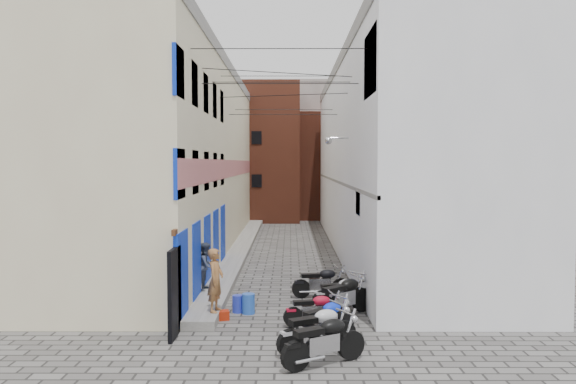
{
  "coord_description": "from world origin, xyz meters",
  "views": [
    {
      "loc": [
        0.31,
        -14.0,
        4.3
      ],
      "look_at": [
        0.23,
        10.38,
        3.0
      ],
      "focal_mm": 35.0,
      "sensor_mm": 36.0,
      "label": 1
    }
  ],
  "objects_px": {
    "motorcycle_g": "(321,280)",
    "motorcycle_f": "(341,290)",
    "water_jug_far": "(238,304)",
    "red_crate": "(222,315)",
    "motorcycle_b": "(318,327)",
    "motorcycle_c": "(326,318)",
    "motorcycle_d": "(315,308)",
    "person_a": "(216,280)",
    "motorcycle_e": "(344,294)",
    "person_b": "(206,266)",
    "motorcycle_a": "(324,338)",
    "water_jug_near": "(248,304)"
  },
  "relations": [
    {
      "from": "motorcycle_g",
      "to": "motorcycle_f",
      "type": "bearing_deg",
      "value": 14.12
    },
    {
      "from": "water_jug_far",
      "to": "red_crate",
      "type": "xyz_separation_m",
      "value": [
        -0.37,
        -0.75,
        -0.12
      ]
    },
    {
      "from": "water_jug_far",
      "to": "red_crate",
      "type": "relative_size",
      "value": 1.25
    },
    {
      "from": "motorcycle_b",
      "to": "motorcycle_c",
      "type": "xyz_separation_m",
      "value": [
        0.24,
        0.92,
        -0.05
      ]
    },
    {
      "from": "motorcycle_d",
      "to": "water_jug_far",
      "type": "xyz_separation_m",
      "value": [
        -2.14,
        1.33,
        -0.24
      ]
    },
    {
      "from": "water_jug_far",
      "to": "person_a",
      "type": "bearing_deg",
      "value": -122.15
    },
    {
      "from": "motorcycle_d",
      "to": "motorcycle_b",
      "type": "bearing_deg",
      "value": -12.34
    },
    {
      "from": "motorcycle_d",
      "to": "motorcycle_e",
      "type": "bearing_deg",
      "value": 125.81
    },
    {
      "from": "water_jug_far",
      "to": "red_crate",
      "type": "distance_m",
      "value": 0.85
    },
    {
      "from": "person_a",
      "to": "water_jug_far",
      "type": "bearing_deg",
      "value": -20.08
    },
    {
      "from": "motorcycle_c",
      "to": "motorcycle_f",
      "type": "relative_size",
      "value": 1.06
    },
    {
      "from": "motorcycle_f",
      "to": "person_a",
      "type": "distance_m",
      "value": 3.82
    },
    {
      "from": "person_b",
      "to": "motorcycle_e",
      "type": "bearing_deg",
      "value": -106.38
    },
    {
      "from": "red_crate",
      "to": "person_b",
      "type": "bearing_deg",
      "value": 107.26
    },
    {
      "from": "red_crate",
      "to": "motorcycle_c",
      "type": "bearing_deg",
      "value": -31.85
    },
    {
      "from": "motorcycle_f",
      "to": "motorcycle_a",
      "type": "bearing_deg",
      "value": -30.01
    },
    {
      "from": "motorcycle_g",
      "to": "red_crate",
      "type": "distance_m",
      "value": 3.85
    },
    {
      "from": "motorcycle_c",
      "to": "motorcycle_e",
      "type": "height_order",
      "value": "motorcycle_e"
    },
    {
      "from": "motorcycle_c",
      "to": "motorcycle_d",
      "type": "height_order",
      "value": "motorcycle_c"
    },
    {
      "from": "water_jug_near",
      "to": "motorcycle_a",
      "type": "bearing_deg",
      "value": -64.94
    },
    {
      "from": "motorcycle_a",
      "to": "motorcycle_f",
      "type": "bearing_deg",
      "value": 140.56
    },
    {
      "from": "motorcycle_d",
      "to": "motorcycle_f",
      "type": "height_order",
      "value": "motorcycle_f"
    },
    {
      "from": "water_jug_near",
      "to": "motorcycle_f",
      "type": "bearing_deg",
      "value": 14.32
    },
    {
      "from": "motorcycle_b",
      "to": "motorcycle_c",
      "type": "distance_m",
      "value": 0.96
    },
    {
      "from": "motorcycle_f",
      "to": "red_crate",
      "type": "distance_m",
      "value": 3.63
    },
    {
      "from": "motorcycle_c",
      "to": "motorcycle_g",
      "type": "relative_size",
      "value": 0.99
    },
    {
      "from": "motorcycle_a",
      "to": "motorcycle_b",
      "type": "distance_m",
      "value": 0.82
    },
    {
      "from": "motorcycle_a",
      "to": "person_b",
      "type": "relative_size",
      "value": 1.36
    },
    {
      "from": "motorcycle_b",
      "to": "motorcycle_g",
      "type": "height_order",
      "value": "motorcycle_b"
    },
    {
      "from": "motorcycle_c",
      "to": "motorcycle_d",
      "type": "xyz_separation_m",
      "value": [
        -0.22,
        1.12,
        -0.05
      ]
    },
    {
      "from": "person_a",
      "to": "water_jug_near",
      "type": "height_order",
      "value": "person_a"
    },
    {
      "from": "motorcycle_f",
      "to": "person_b",
      "type": "distance_m",
      "value": 4.38
    },
    {
      "from": "motorcycle_b",
      "to": "person_a",
      "type": "height_order",
      "value": "person_a"
    },
    {
      "from": "water_jug_far",
      "to": "motorcycle_g",
      "type": "bearing_deg",
      "value": 35.83
    },
    {
      "from": "motorcycle_a",
      "to": "motorcycle_e",
      "type": "xyz_separation_m",
      "value": [
        0.78,
        3.79,
        0.04
      ]
    },
    {
      "from": "red_crate",
      "to": "water_jug_far",
      "type": "bearing_deg",
      "value": 63.77
    },
    {
      "from": "motorcycle_d",
      "to": "motorcycle_g",
      "type": "bearing_deg",
      "value": 162.16
    },
    {
      "from": "motorcycle_g",
      "to": "red_crate",
      "type": "bearing_deg",
      "value": -56.3
    },
    {
      "from": "motorcycle_e",
      "to": "red_crate",
      "type": "distance_m",
      "value": 3.42
    },
    {
      "from": "motorcycle_f",
      "to": "motorcycle_b",
      "type": "bearing_deg",
      "value": -33.23
    },
    {
      "from": "person_a",
      "to": "motorcycle_a",
      "type": "bearing_deg",
      "value": -128.78
    },
    {
      "from": "motorcycle_a",
      "to": "motorcycle_d",
      "type": "distance_m",
      "value": 2.86
    },
    {
      "from": "motorcycle_d",
      "to": "person_a",
      "type": "xyz_separation_m",
      "value": [
        -2.67,
        0.5,
        0.62
      ]
    },
    {
      "from": "motorcycle_a",
      "to": "motorcycle_c",
      "type": "height_order",
      "value": "motorcycle_a"
    },
    {
      "from": "motorcycle_a",
      "to": "motorcycle_d",
      "type": "bearing_deg",
      "value": 151.24
    },
    {
      "from": "water_jug_far",
      "to": "motorcycle_f",
      "type": "bearing_deg",
      "value": 10.52
    },
    {
      "from": "motorcycle_f",
      "to": "person_a",
      "type": "height_order",
      "value": "person_a"
    },
    {
      "from": "motorcycle_a",
      "to": "motorcycle_g",
      "type": "relative_size",
      "value": 1.09
    },
    {
      "from": "motorcycle_f",
      "to": "person_a",
      "type": "bearing_deg",
      "value": -89.2
    },
    {
      "from": "motorcycle_e",
      "to": "motorcycle_b",
      "type": "bearing_deg",
      "value": -57.95
    }
  ]
}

